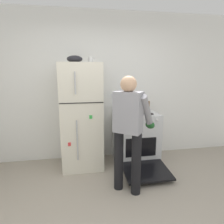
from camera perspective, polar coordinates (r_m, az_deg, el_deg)
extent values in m
cube|color=white|center=(3.77, -3.21, 7.13)|extent=(6.00, 0.10, 2.70)
cube|color=silver|center=(3.44, -8.73, -1.20)|extent=(0.68, 0.68, 1.78)
cube|color=black|center=(3.04, -8.73, 2.58)|extent=(0.67, 0.01, 0.01)
cylinder|color=#B7B7BC|center=(3.17, -9.93, -8.09)|extent=(0.02, 0.02, 0.65)
cylinder|color=#B7B7BC|center=(2.99, -10.55, 8.20)|extent=(0.02, 0.02, 0.33)
cube|color=red|center=(3.21, -12.13, -9.06)|extent=(0.04, 0.01, 0.06)
cube|color=green|center=(3.09, -6.11, -1.44)|extent=(0.04, 0.01, 0.06)
cube|color=silver|center=(3.71, 6.79, -7.14)|extent=(0.76, 0.64, 0.92)
cube|color=black|center=(3.44, 8.33, -10.02)|extent=(0.53, 0.01, 0.33)
cylinder|color=black|center=(3.40, 4.73, -0.77)|extent=(0.17, 0.17, 0.01)
cylinder|color=black|center=(3.51, 10.50, -0.53)|extent=(0.17, 0.17, 0.01)
cylinder|color=black|center=(3.67, 3.59, 0.21)|extent=(0.17, 0.17, 0.01)
cylinder|color=black|center=(3.77, 8.98, 0.41)|extent=(0.17, 0.17, 0.01)
cylinder|color=silver|center=(3.21, 4.23, -2.66)|extent=(0.04, 0.03, 0.04)
cylinder|color=silver|center=(3.26, 7.13, -2.51)|extent=(0.04, 0.03, 0.04)
cylinder|color=silver|center=(3.32, 10.11, -2.36)|extent=(0.04, 0.03, 0.04)
cylinder|color=silver|center=(3.38, 12.82, -2.21)|extent=(0.04, 0.03, 0.04)
cube|color=black|center=(3.32, 9.79, -16.33)|extent=(0.72, 0.59, 0.08)
cylinder|color=black|center=(2.86, 1.93, -13.69)|extent=(0.13, 0.13, 0.86)
cylinder|color=black|center=(2.77, 6.96, -14.67)|extent=(0.13, 0.13, 0.86)
cube|color=gray|center=(2.58, 4.65, -0.09)|extent=(0.41, 0.38, 0.54)
sphere|color=tan|center=(2.53, 4.79, 8.01)|extent=(0.21, 0.21, 0.21)
sphere|color=#484848|center=(2.53, 4.77, 7.18)|extent=(0.15, 0.15, 0.15)
cylinder|color=gray|center=(2.81, 2.23, 0.88)|extent=(0.32, 0.38, 0.50)
cylinder|color=gray|center=(2.67, 10.02, 0.10)|extent=(0.32, 0.38, 0.50)
ellipsoid|color=#1E5123|center=(3.01, 3.57, -2.74)|extent=(0.12, 0.18, 0.10)
ellipsoid|color=#1E5123|center=(2.88, 10.88, -3.63)|extent=(0.12, 0.18, 0.10)
cylinder|color=#19479E|center=(3.48, 4.71, 0.54)|extent=(0.24, 0.24, 0.11)
cube|color=black|center=(3.44, 2.36, 1.10)|extent=(0.05, 0.03, 0.02)
cube|color=black|center=(3.51, 7.03, 1.25)|extent=(0.05, 0.03, 0.02)
cylinder|color=silver|center=(3.41, -6.15, 14.68)|extent=(0.08, 0.08, 0.10)
torus|color=silver|center=(3.41, -5.39, 14.77)|extent=(0.06, 0.01, 0.06)
cylinder|color=brown|center=(3.85, 10.41, 1.87)|extent=(0.05, 0.05, 0.16)
ellipsoid|color=black|center=(3.35, -10.68, 14.74)|extent=(0.25, 0.25, 0.11)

